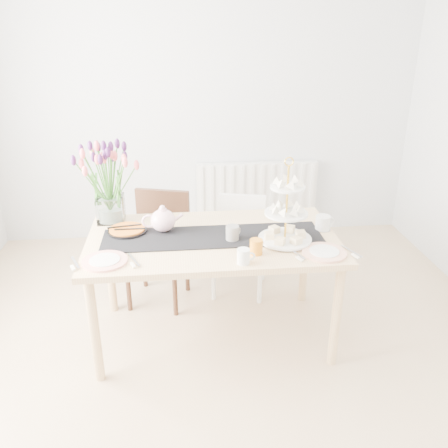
{
  "coord_description": "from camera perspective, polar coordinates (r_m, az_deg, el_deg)",
  "views": [
    {
      "loc": [
        -0.28,
        -2.23,
        2.03
      ],
      "look_at": [
        -0.0,
        0.47,
        0.86
      ],
      "focal_mm": 38.0,
      "sensor_mm": 36.0,
      "label": 1
    }
  ],
  "objects": [
    {
      "name": "room_shell",
      "position": [
        2.37,
        1.23,
        5.32
      ],
      "size": [
        4.5,
        4.5,
        4.5
      ],
      "color": "tan",
      "rests_on": "ground"
    },
    {
      "name": "radiator",
      "position": [
        4.76,
        3.95,
        3.9
      ],
      "size": [
        1.2,
        0.08,
        0.6
      ],
      "primitive_type": "cube",
      "color": "white",
      "rests_on": "room_shell"
    },
    {
      "name": "dining_table",
      "position": [
        3.07,
        -1.36,
        -2.9
      ],
      "size": [
        1.6,
        0.9,
        0.75
      ],
      "color": "tan",
      "rests_on": "ground"
    },
    {
      "name": "chair_brown",
      "position": [
        3.66,
        -7.72,
        -1.77
      ],
      "size": [
        0.52,
        0.52,
        0.85
      ],
      "rotation": [
        0.0,
        0.0,
        -0.28
      ],
      "color": "#352013",
      "rests_on": "ground"
    },
    {
      "name": "chair_white",
      "position": [
        3.79,
        1.99,
        -1.59
      ],
      "size": [
        0.47,
        0.47,
        0.76
      ],
      "rotation": [
        0.0,
        0.0,
        -0.24
      ],
      "color": "white",
      "rests_on": "ground"
    },
    {
      "name": "table_runner",
      "position": [
        3.04,
        -1.38,
        -1.54
      ],
      "size": [
        1.4,
        0.35,
        0.01
      ],
      "primitive_type": "cube",
      "color": "black",
      "rests_on": "dining_table"
    },
    {
      "name": "tulip_vase",
      "position": [
        3.26,
        -13.9,
        6.21
      ],
      "size": [
        0.65,
        0.65,
        0.56
      ],
      "rotation": [
        0.0,
        0.0,
        -0.16
      ],
      "color": "silver",
      "rests_on": "dining_table"
    },
    {
      "name": "cake_stand",
      "position": [
        2.95,
        7.44,
        0.43
      ],
      "size": [
        0.34,
        0.34,
        0.49
      ],
      "rotation": [
        0.0,
        0.0,
        0.02
      ],
      "color": "gold",
      "rests_on": "dining_table"
    },
    {
      "name": "teapot",
      "position": [
        3.11,
        -7.35,
        0.43
      ],
      "size": [
        0.27,
        0.22,
        0.17
      ],
      "primitive_type": null,
      "rotation": [
        0.0,
        0.0,
        0.05
      ],
      "color": "white",
      "rests_on": "dining_table"
    },
    {
      "name": "cream_jug",
      "position": [
        3.19,
        11.81,
        0.12
      ],
      "size": [
        0.11,
        0.11,
        0.1
      ],
      "primitive_type": "cylinder",
      "rotation": [
        0.0,
        0.0,
        0.15
      ],
      "color": "silver",
      "rests_on": "dining_table"
    },
    {
      "name": "tart_tin",
      "position": [
        3.16,
        -11.57,
        -0.78
      ],
      "size": [
        0.26,
        0.26,
        0.03
      ],
      "rotation": [
        0.0,
        0.0,
        -0.27
      ],
      "color": "black",
      "rests_on": "dining_table"
    },
    {
      "name": "mug_grey",
      "position": [
        2.98,
        1.01,
        -1.13
      ],
      "size": [
        0.12,
        0.12,
        0.1
      ],
      "primitive_type": "cylinder",
      "rotation": [
        0.0,
        0.0,
        0.69
      ],
      "color": "slate",
      "rests_on": "dining_table"
    },
    {
      "name": "mug_white",
      "position": [
        2.7,
        2.34,
        -3.91
      ],
      "size": [
        0.08,
        0.08,
        0.09
      ],
      "primitive_type": "cylinder",
      "rotation": [
        0.0,
        0.0,
        -0.05
      ],
      "color": "white",
      "rests_on": "dining_table"
    },
    {
      "name": "mug_orange",
      "position": [
        2.82,
        3.89,
        -2.75
      ],
      "size": [
        0.11,
        0.11,
        0.09
      ],
      "primitive_type": "cylinder",
      "rotation": [
        0.0,
        0.0,
        0.77
      ],
      "color": "orange",
      "rests_on": "dining_table"
    },
    {
      "name": "plate_left",
      "position": [
        2.82,
        -14.16,
        -4.34
      ],
      "size": [
        0.34,
        0.34,
        0.01
      ],
      "primitive_type": "cylinder",
      "rotation": [
        0.0,
        0.0,
        0.42
      ],
      "color": "white",
      "rests_on": "dining_table"
    },
    {
      "name": "plate_right",
      "position": [
        2.89,
        11.96,
        -3.36
      ],
      "size": [
        0.35,
        0.35,
        0.01
      ],
      "primitive_type": "cylinder",
      "rotation": [
        0.0,
        0.0,
        0.38
      ],
      "color": "white",
      "rests_on": "dining_table"
    }
  ]
}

